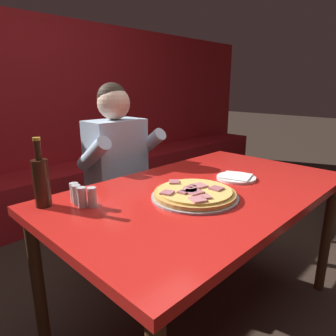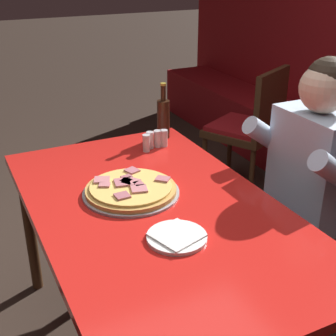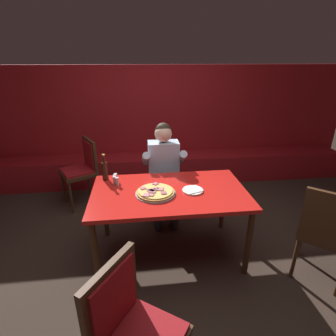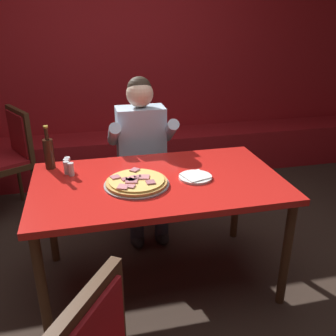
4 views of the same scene
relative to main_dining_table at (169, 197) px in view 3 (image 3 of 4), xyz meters
name	(u,v)px [view 3 (image 3 of 4)]	position (x,y,z in m)	size (l,w,h in m)	color
ground_plane	(169,252)	(0.00, 0.00, -0.69)	(24.00, 24.00, 0.00)	#33261E
booth_wall_panel	(154,123)	(0.00, 2.18, 0.26)	(6.80, 0.16, 1.90)	maroon
booth_bench	(156,168)	(0.00, 1.86, -0.46)	(6.46, 0.48, 0.46)	maroon
main_dining_table	(169,197)	(0.00, 0.00, 0.00)	(1.55, 0.90, 0.76)	#422816
pizza	(155,192)	(-0.14, -0.05, 0.09)	(0.39, 0.39, 0.05)	#9E9EA3
plate_white_paper	(193,190)	(0.23, -0.03, 0.08)	(0.21, 0.21, 0.02)	white
beer_bottle	(105,170)	(-0.66, 0.35, 0.18)	(0.07, 0.07, 0.29)	black
shaker_oregano	(116,178)	(-0.55, 0.29, 0.11)	(0.04, 0.04, 0.09)	silver
shaker_black_pepper	(115,179)	(-0.55, 0.26, 0.11)	(0.04, 0.04, 0.09)	silver
shaker_red_pepper_flakes	(115,181)	(-0.55, 0.22, 0.11)	(0.04, 0.04, 0.09)	silver
shaker_parmesan	(117,182)	(-0.52, 0.19, 0.11)	(0.04, 0.04, 0.09)	silver
diner_seated_blue_shirt	(164,170)	(0.02, 0.68, 0.02)	(0.53, 0.53, 1.27)	black
dining_chair_by_booth	(327,229)	(1.36, -0.54, -0.11)	(0.62, 0.62, 0.99)	#422816
dining_chair_near_left	(83,167)	(-1.09, 1.24, -0.12)	(0.60, 0.60, 0.96)	#422816
dining_chair_side_aisle	(131,327)	(-0.37, -1.27, -0.11)	(0.61, 0.61, 0.97)	#422816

